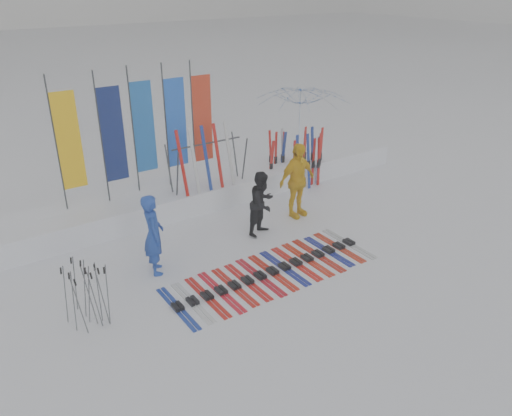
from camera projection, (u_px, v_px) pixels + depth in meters
ground at (292, 281)px, 10.27m from camera, size 120.00×120.00×0.00m
snow_bank at (188, 195)px, 13.58m from camera, size 14.00×1.60×0.60m
person_blue at (154, 234)px, 10.26m from camera, size 0.58×0.73×1.76m
person_black at (262, 203)px, 11.88m from camera, size 0.93×0.83×1.59m
person_yellow at (297, 181)px, 12.68m from camera, size 1.20×0.60×1.96m
tent_canopy at (301, 126)px, 15.97m from camera, size 3.39×3.43×2.66m
ski_row at (273, 271)px, 10.56m from camera, size 4.61×1.68×0.07m
pole_cluster at (87, 295)px, 8.81m from camera, size 0.73×0.82×1.23m
feather_flags at (142, 129)px, 12.42m from camera, size 4.08×0.23×3.20m
ski_rack at (207, 158)px, 13.05m from camera, size 2.04×0.80×1.23m
upright_skis at (299, 158)px, 14.81m from camera, size 1.68×1.13×1.67m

